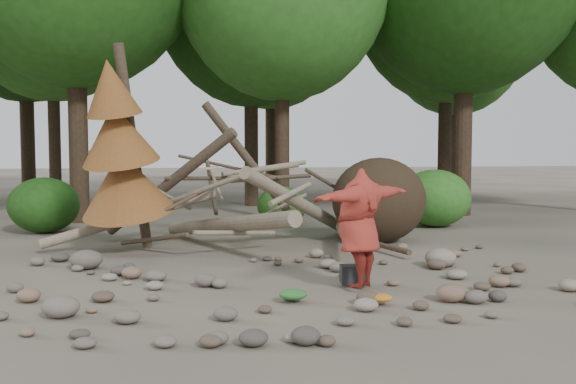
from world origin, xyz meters
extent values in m
plane|color=#514C44|center=(0.00, 0.00, 0.00)|extent=(120.00, 120.00, 0.00)
ellipsoid|color=#332619|center=(2.60, 4.30, 0.99)|extent=(2.20, 1.87, 1.98)
cylinder|color=gray|center=(-1.00, 3.70, 0.55)|extent=(2.61, 5.11, 1.08)
cylinder|color=gray|center=(0.80, 4.20, 0.90)|extent=(3.18, 3.71, 1.90)
cylinder|color=brown|center=(-2.20, 4.60, 1.40)|extent=(3.08, 1.91, 2.49)
cylinder|color=gray|center=(1.60, 3.50, 0.35)|extent=(1.13, 4.98, 0.43)
cylinder|color=brown|center=(-0.30, 4.80, 1.80)|extent=(2.39, 1.03, 2.89)
cylinder|color=gray|center=(-3.00, 4.00, 0.70)|extent=(3.71, 0.86, 1.20)
cylinder|color=#4C3F30|center=(-2.50, 3.50, 0.30)|extent=(1.52, 1.70, 0.49)
cylinder|color=gray|center=(0.20, 4.40, 0.80)|extent=(1.57, 0.85, 0.69)
cylinder|color=#4C3F30|center=(1.80, 4.90, 1.20)|extent=(1.92, 1.25, 1.10)
cylinder|color=gray|center=(-1.20, 4.20, 1.50)|extent=(0.37, 1.42, 0.85)
cylinder|color=#4C3F30|center=(2.20, 3.20, 0.15)|extent=(0.79, 2.54, 0.12)
cylinder|color=gray|center=(-0.80, 3.10, 0.45)|extent=(1.78, 1.11, 0.29)
cylinder|color=#4C3F30|center=(-2.90, 3.80, 2.20)|extent=(0.67, 1.13, 4.35)
cone|color=brown|center=(-3.06, 3.49, 1.50)|extent=(2.06, 2.13, 1.86)
cone|color=brown|center=(-3.16, 3.28, 2.50)|extent=(1.71, 1.78, 1.65)
cone|color=brown|center=(-3.26, 3.09, 3.40)|extent=(1.23, 1.30, 1.41)
cylinder|color=#38281C|center=(-5.00, 9.50, 4.48)|extent=(0.56, 0.56, 8.96)
cylinder|color=#38281C|center=(1.00, 9.20, 3.57)|extent=(0.44, 0.44, 7.14)
cylinder|color=#38281C|center=(7.00, 9.80, 4.72)|extent=(0.60, 0.60, 9.45)
cylinder|color=#38281C|center=(-6.50, 13.50, 3.78)|extent=(0.42, 0.42, 7.56)
cylinder|color=#38281C|center=(0.50, 14.20, 4.27)|extent=(0.52, 0.52, 8.54)
cylinder|color=#38281C|center=(8.00, 13.80, 4.06)|extent=(0.50, 0.50, 8.12)
cylinder|color=#38281C|center=(-9.00, 20.00, 4.83)|extent=(0.62, 0.62, 9.66)
cylinder|color=#38281C|center=(2.00, 20.50, 4.38)|extent=(0.54, 0.54, 8.75)
ellipsoid|color=#337524|center=(2.00, 20.50, 9.00)|extent=(8.00, 8.00, 10.00)
cylinder|color=#38281C|center=(11.00, 20.00, 3.92)|extent=(0.46, 0.46, 7.84)
ellipsoid|color=#29631C|center=(11.00, 20.00, 8.06)|extent=(7.17, 7.17, 8.60)
ellipsoid|color=#1E4E14|center=(-5.50, 7.20, 0.72)|extent=(1.80, 1.80, 1.44)
ellipsoid|color=#29631C|center=(0.80, 7.80, 0.56)|extent=(1.40, 1.40, 1.12)
ellipsoid|color=#337524|center=(5.00, 7.00, 0.80)|extent=(2.00, 2.00, 1.60)
imported|color=maroon|center=(0.85, -0.60, 0.99)|extent=(2.14, 1.87, 1.82)
cylinder|color=tan|center=(-1.39, -0.15, 1.90)|extent=(0.27, 0.27, 0.07)
cube|color=black|center=(0.87, -0.23, 0.14)|extent=(0.44, 0.31, 0.28)
ellipsoid|color=#2A6829|center=(-0.25, -1.16, 0.08)|extent=(0.41, 0.34, 0.15)
ellipsoid|color=#B36E1E|center=(0.95, -1.48, 0.06)|extent=(0.32, 0.26, 0.12)
ellipsoid|color=#6D635B|center=(-3.37, -1.50, 0.15)|extent=(0.48, 0.44, 0.29)
ellipsoid|color=brown|center=(2.00, -1.42, 0.13)|extent=(0.43, 0.39, 0.26)
ellipsoid|color=gray|center=(2.87, 1.16, 0.17)|extent=(0.58, 0.52, 0.35)
ellipsoid|color=#5F5850|center=(-3.59, 1.90, 0.18)|extent=(0.59, 0.53, 0.35)
camera|label=1|loc=(-1.62, -10.05, 2.22)|focal=40.00mm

